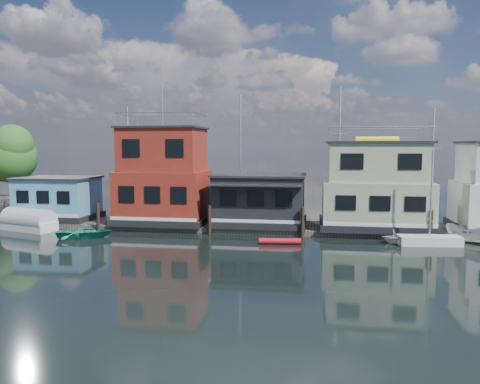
% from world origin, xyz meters
% --- Properties ---
extents(ground, '(160.00, 160.00, 0.00)m').
position_xyz_m(ground, '(0.00, 0.00, 0.00)').
color(ground, black).
rests_on(ground, ground).
extents(dock, '(48.00, 5.00, 0.40)m').
position_xyz_m(dock, '(0.00, 12.00, 0.20)').
color(dock, '#595147').
rests_on(dock, ground).
extents(houseboat_blue, '(6.40, 4.90, 3.66)m').
position_xyz_m(houseboat_blue, '(-18.00, 12.00, 2.21)').
color(houseboat_blue, black).
rests_on(houseboat_blue, dock).
extents(houseboat_red, '(7.40, 5.90, 11.86)m').
position_xyz_m(houseboat_red, '(-8.50, 12.00, 4.10)').
color(houseboat_red, black).
rests_on(houseboat_red, dock).
extents(houseboat_dark, '(7.40, 6.10, 4.06)m').
position_xyz_m(houseboat_dark, '(-0.50, 11.98, 2.42)').
color(houseboat_dark, black).
rests_on(houseboat_dark, dock).
extents(houseboat_green, '(8.40, 5.90, 7.03)m').
position_xyz_m(houseboat_green, '(8.50, 12.00, 3.55)').
color(houseboat_green, black).
rests_on(houseboat_green, dock).
extents(pilings, '(42.28, 0.28, 2.20)m').
position_xyz_m(pilings, '(-0.33, 9.20, 1.10)').
color(pilings, '#2D2116').
rests_on(pilings, ground).
extents(background_masts, '(36.40, 0.16, 12.00)m').
position_xyz_m(background_masts, '(4.76, 18.00, 5.55)').
color(background_masts, silver).
rests_on(background_masts, ground).
extents(dinghy_teal, '(4.57, 3.81, 0.82)m').
position_xyz_m(dinghy_teal, '(-12.78, 6.53, 0.41)').
color(dinghy_teal, '#248571').
rests_on(dinghy_teal, ground).
extents(red_kayak, '(2.90, 0.73, 0.42)m').
position_xyz_m(red_kayak, '(1.55, 6.46, 0.21)').
color(red_kayak, red).
rests_on(red_kayak, ground).
extents(dinghy_white, '(2.06, 1.84, 0.98)m').
position_xyz_m(dinghy_white, '(9.36, 7.93, 0.49)').
color(dinghy_white, silver).
rests_on(dinghy_white, ground).
extents(tarp_runabout, '(4.96, 3.12, 1.88)m').
position_xyz_m(tarp_runabout, '(-18.62, 8.62, 0.70)').
color(tarp_runabout, silver).
rests_on(tarp_runabout, ground).
extents(day_sailer, '(4.19, 1.75, 6.43)m').
position_xyz_m(day_sailer, '(11.60, 7.77, 0.39)').
color(day_sailer, silver).
rests_on(day_sailer, ground).
extents(motorboat, '(3.65, 3.07, 1.36)m').
position_xyz_m(motorboat, '(14.62, 8.86, 0.68)').
color(motorboat, silver).
rests_on(motorboat, ground).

